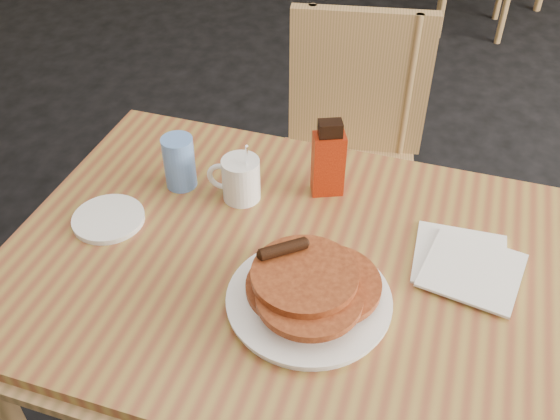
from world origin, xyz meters
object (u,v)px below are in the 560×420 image
object	(u,v)px
main_table	(307,278)
pancake_plate	(309,292)
blue_tumbler	(179,162)
syrup_bottle	(328,160)
coffee_mug	(240,178)
chair_main_far	(351,141)

from	to	relation	value
main_table	pancake_plate	xyz separation A→B (m)	(0.02, -0.10, 0.07)
pancake_plate	blue_tumbler	xyz separation A→B (m)	(-0.34, 0.28, 0.03)
syrup_bottle	main_table	bearing A→B (deg)	-107.80
main_table	pancake_plate	bearing A→B (deg)	-78.81
blue_tumbler	coffee_mug	bearing A→B (deg)	-6.00
pancake_plate	syrup_bottle	distance (m)	0.33
chair_main_far	syrup_bottle	world-z (taller)	syrup_bottle
main_table	chair_main_far	distance (m)	0.75
chair_main_far	pancake_plate	xyz separation A→B (m)	(0.02, -0.83, 0.23)
chair_main_far	blue_tumbler	world-z (taller)	chair_main_far
pancake_plate	blue_tumbler	world-z (taller)	blue_tumbler
chair_main_far	pancake_plate	bearing A→B (deg)	-93.77
main_table	syrup_bottle	xyz separation A→B (m)	(-0.00, 0.23, 0.13)
pancake_plate	blue_tumbler	bearing A→B (deg)	140.36
syrup_bottle	blue_tumbler	xyz separation A→B (m)	(-0.32, -0.05, -0.02)
chair_main_far	coffee_mug	bearing A→B (deg)	-113.08
pancake_plate	blue_tumbler	size ratio (longest dim) A/B	2.47
chair_main_far	pancake_plate	size ratio (longest dim) A/B	3.07
main_table	syrup_bottle	distance (m)	0.26
syrup_bottle	blue_tumbler	size ratio (longest dim) A/B	1.48
chair_main_far	pancake_plate	world-z (taller)	chair_main_far
pancake_plate	coffee_mug	size ratio (longest dim) A/B	1.95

